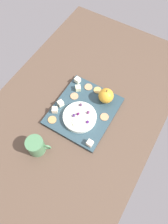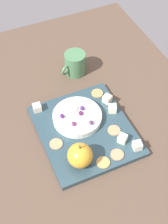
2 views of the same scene
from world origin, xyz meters
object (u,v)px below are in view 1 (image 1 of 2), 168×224
at_px(serving_dish, 80,117).
at_px(grape_1, 78,114).
at_px(cheese_cube_4, 78,80).
at_px(cracker_4, 88,87).
at_px(cracker_1, 52,120).
at_px(apple_whole, 106,96).
at_px(grape_0, 81,105).
at_px(cheese_cube_3, 78,88).
at_px(grape_4, 74,115).
at_px(cup, 36,146).
at_px(cheese_cube_2, 55,110).
at_px(apple_slice_0, 78,123).
at_px(platter, 84,111).
at_px(grape_2, 88,112).
at_px(cracker_3, 104,117).
at_px(grape_3, 88,122).
at_px(cracker_2, 74,96).
at_px(cheese_cube_1, 61,103).
at_px(cheese_cube_0, 90,143).

height_order(serving_dish, grape_1, grape_1).
xyz_separation_m(cheese_cube_4, cracker_4, (-0.00, -0.07, -0.01)).
bearing_deg(cracker_1, apple_whole, -35.71).
bearing_deg(grape_0, cheese_cube_3, 38.48).
xyz_separation_m(cracker_4, grape_4, (-0.19, -0.03, 0.03)).
height_order(cracker_1, grape_0, grape_0).
relative_size(grape_1, cup, 0.15).
relative_size(cheese_cube_2, apple_slice_0, 0.50).
relative_size(cheese_cube_2, grape_4, 1.60).
bearing_deg(cracker_1, platter, -39.39).
bearing_deg(grape_2, platter, 67.69).
relative_size(cracker_3, grape_3, 2.54).
bearing_deg(grape_1, cheese_cube_3, 31.63).
bearing_deg(cheese_cube_2, serving_dish, -76.60).
bearing_deg(serving_dish, cracker_3, -56.55).
bearing_deg(cracker_2, cheese_cube_4, 21.28).
distance_m(cheese_cube_4, cracker_2, 0.09).
distance_m(serving_dish, apple_slice_0, 0.04).
distance_m(cheese_cube_3, apple_slice_0, 0.20).
bearing_deg(cheese_cube_1, grape_2, -82.96).
xyz_separation_m(cracker_4, apple_slice_0, (-0.21, -0.07, 0.02)).
relative_size(grape_3, cup, 0.15).
relative_size(cracker_2, grape_4, 2.54).
distance_m(apple_whole, cracker_4, 0.12).
relative_size(cheese_cube_1, cracker_1, 0.63).
bearing_deg(cheese_cube_2, grape_0, -50.28).
bearing_deg(grape_4, serving_dish, -59.80).
height_order(cracker_4, cup, cup).
bearing_deg(platter, cheese_cube_4, 41.40).
bearing_deg(cheese_cube_0, cracker_4, 31.36).
xyz_separation_m(grape_0, apple_slice_0, (-0.09, -0.04, -0.00)).
bearing_deg(grape_1, cracker_4, 14.31).
relative_size(cheese_cube_0, cheese_cube_3, 1.00).
relative_size(cracker_2, cracker_3, 1.00).
bearing_deg(grape_2, serving_dish, 142.14).
xyz_separation_m(cheese_cube_1, cheese_cube_4, (0.16, 0.00, 0.00)).
height_order(serving_dish, grape_3, grape_3).
xyz_separation_m(apple_whole, cheese_cube_2, (-0.18, 0.18, -0.02)).
relative_size(cracker_2, grape_1, 2.54).
height_order(platter, cheese_cube_1, cheese_cube_1).
relative_size(apple_whole, grape_2, 4.66).
bearing_deg(cheese_cube_3, cheese_cube_0, -138.51).
bearing_deg(grape_1, cheese_cube_0, -128.16).
relative_size(cracker_2, grape_0, 2.54).
bearing_deg(grape_3, cracker_1, 112.77).
height_order(platter, cheese_cube_0, cheese_cube_0).
distance_m(grape_2, apple_slice_0, 0.07).
bearing_deg(cheese_cube_0, apple_whole, 11.64).
height_order(cracker_3, grape_1, grape_1).
bearing_deg(cheese_cube_1, cheese_cube_0, -114.85).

